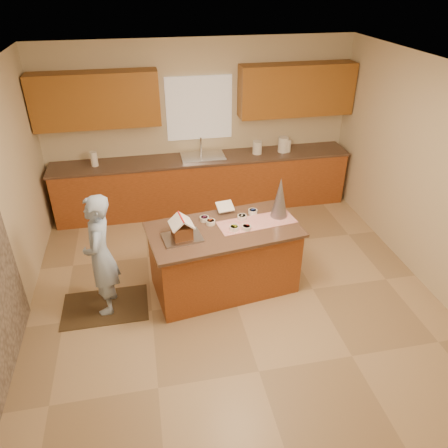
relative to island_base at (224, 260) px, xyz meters
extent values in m
plane|color=tan|center=(0.08, -0.29, -0.42)|extent=(5.50, 5.50, 0.00)
plane|color=silver|center=(0.08, -0.29, 2.28)|extent=(5.50, 5.50, 0.00)
plane|color=beige|center=(0.08, 2.46, 0.93)|extent=(5.50, 5.50, 0.00)
plane|color=beige|center=(0.08, -3.04, 0.93)|extent=(5.50, 5.50, 0.00)
plane|color=beige|center=(2.58, -0.29, 0.93)|extent=(5.50, 5.50, 0.00)
cube|color=white|center=(0.08, 2.43, 1.23)|extent=(1.05, 0.03, 1.00)
cube|color=#9B4C20|center=(0.08, 2.16, 0.02)|extent=(4.80, 0.60, 0.88)
cube|color=brown|center=(0.08, 2.16, 0.48)|extent=(4.85, 0.63, 0.04)
cube|color=#965920|center=(-1.47, 2.28, 1.48)|extent=(1.85, 0.35, 0.80)
cube|color=#965920|center=(1.63, 2.28, 1.48)|extent=(1.85, 0.35, 0.80)
cube|color=silver|center=(0.08, 2.16, 0.47)|extent=(0.70, 0.45, 0.12)
cylinder|color=silver|center=(0.08, 2.34, 0.64)|extent=(0.03, 0.03, 0.28)
cube|color=#9B4C20|center=(0.00, 0.00, 0.00)|extent=(1.83, 1.10, 0.84)
cube|color=brown|center=(0.00, 0.00, 0.44)|extent=(1.92, 1.19, 0.04)
cube|color=#9F0B12|center=(0.43, 0.06, 0.46)|extent=(1.00, 0.48, 0.01)
cube|color=silver|center=(-0.52, -0.12, 0.47)|extent=(0.48, 0.39, 0.02)
cube|color=white|center=(0.09, 0.38, 0.55)|extent=(0.23, 0.19, 0.09)
cone|color=#A4A2AE|center=(0.73, 0.15, 0.72)|extent=(0.24, 0.24, 0.53)
cube|color=black|center=(-1.50, -0.12, -0.42)|extent=(1.02, 0.67, 0.01)
imported|color=#9CB7DD|center=(-1.45, -0.12, 0.34)|extent=(0.40, 0.57, 1.51)
cylinder|color=white|center=(0.99, 2.16, 0.60)|extent=(0.15, 0.15, 0.21)
cylinder|color=white|center=(1.44, 2.16, 0.62)|extent=(0.17, 0.17, 0.25)
cylinder|color=white|center=(1.50, 2.16, 0.59)|extent=(0.13, 0.13, 0.19)
cylinder|color=white|center=(-1.61, 2.16, 0.61)|extent=(0.11, 0.11, 0.23)
cube|color=brown|center=(-0.52, -0.12, 0.56)|extent=(0.24, 0.26, 0.15)
cube|color=white|center=(-0.58, -0.13, 0.69)|extent=(0.18, 0.29, 0.12)
cube|color=white|center=(-0.45, -0.11, 0.69)|extent=(0.18, 0.29, 0.12)
cylinder|color=red|center=(-0.52, -0.12, 0.75)|extent=(0.06, 0.27, 0.02)
cylinder|color=#D8EE25|center=(0.11, -0.06, 0.49)|extent=(0.12, 0.12, 0.05)
cylinder|color=red|center=(0.26, -0.08, 0.49)|extent=(0.12, 0.12, 0.05)
cylinder|color=#D04524|center=(-0.14, 0.13, 0.49)|extent=(0.12, 0.12, 0.05)
cylinder|color=white|center=(0.27, 0.18, 0.49)|extent=(0.12, 0.12, 0.05)
cylinder|color=blue|center=(0.43, 0.29, 0.49)|extent=(0.12, 0.12, 0.05)
cylinder|color=#8F2F62|center=(-0.20, 0.23, 0.49)|extent=(0.12, 0.12, 0.05)
camera|label=1|loc=(-0.86, -4.30, 3.16)|focal=34.40mm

